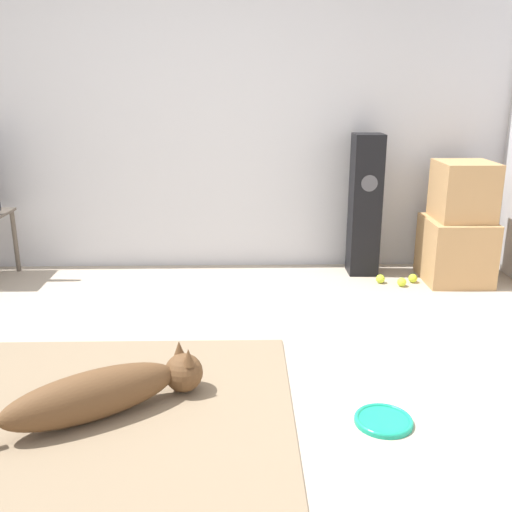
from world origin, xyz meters
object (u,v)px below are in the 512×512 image
cardboard_box_lower (455,250)px  tennis_ball_near_speaker (380,279)px  frisbee (384,420)px  cardboard_box_upper (464,191)px  floor_speaker (365,205)px  dog (108,391)px  tennis_ball_by_boxes (402,282)px  tennis_ball_loose_on_carpet (413,278)px

cardboard_box_lower → tennis_ball_near_speaker: (-0.57, -0.06, -0.20)m
frisbee → cardboard_box_upper: (1.00, 1.91, 0.67)m
cardboard_box_upper → tennis_ball_near_speaker: 0.88m
frisbee → floor_speaker: bearing=81.3°
frisbee → cardboard_box_upper: 2.26m
frisbee → dog: bearing=175.9°
tennis_ball_by_boxes → floor_speaker: bearing=124.9°
floor_speaker → tennis_ball_near_speaker: bearing=-70.4°
tennis_ball_near_speaker → cardboard_box_lower: bearing=5.9°
frisbee → cardboard_box_lower: (0.98, 1.90, 0.22)m
cardboard_box_lower → floor_speaker: 0.75m
dog → tennis_ball_loose_on_carpet: size_ratio=15.65×
cardboard_box_upper → tennis_ball_loose_on_carpet: bearing=-169.4°
frisbee → tennis_ball_loose_on_carpet: tennis_ball_loose_on_carpet is taller
cardboard_box_lower → tennis_ball_near_speaker: size_ratio=7.49×
cardboard_box_upper → tennis_ball_loose_on_carpet: (-0.34, -0.06, -0.65)m
floor_speaker → frisbee: bearing=-98.7°
dog → cardboard_box_upper: cardboard_box_upper is taller
cardboard_box_lower → cardboard_box_upper: bearing=30.8°
tennis_ball_loose_on_carpet → cardboard_box_lower: bearing=9.3°
frisbee → cardboard_box_lower: cardboard_box_lower is taller
cardboard_box_lower → tennis_ball_by_boxes: 0.49m
tennis_ball_near_speaker → tennis_ball_loose_on_carpet: size_ratio=1.00×
tennis_ball_loose_on_carpet → frisbee: bearing=-109.7°
frisbee → tennis_ball_loose_on_carpet: (0.66, 1.84, 0.02)m
tennis_ball_loose_on_carpet → tennis_ball_by_boxes: bearing=-142.1°
cardboard_box_upper → tennis_ball_by_boxes: (-0.45, -0.15, -0.65)m
floor_speaker → cardboard_box_lower: bearing=-16.7°
cardboard_box_lower → tennis_ball_by_boxes: (-0.43, -0.14, -0.20)m
dog → floor_speaker: bearing=52.5°
cardboard_box_lower → tennis_ball_loose_on_carpet: 0.38m
cardboard_box_lower → tennis_ball_loose_on_carpet: size_ratio=7.49×
frisbee → tennis_ball_loose_on_carpet: bearing=70.3°
tennis_ball_loose_on_carpet → cardboard_box_upper: bearing=10.6°
frisbee → tennis_ball_loose_on_carpet: 1.96m
cardboard_box_upper → tennis_ball_near_speaker: size_ratio=6.43×
cardboard_box_lower → frisbee: bearing=-117.3°
frisbee → tennis_ball_by_boxes: (0.55, 1.76, 0.02)m
dog → cardboard_box_lower: (2.20, 1.81, 0.12)m
cardboard_box_lower → tennis_ball_loose_on_carpet: cardboard_box_lower is taller
tennis_ball_by_boxes → tennis_ball_near_speaker: (-0.14, 0.08, 0.00)m
floor_speaker → tennis_ball_loose_on_carpet: bearing=-36.5°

